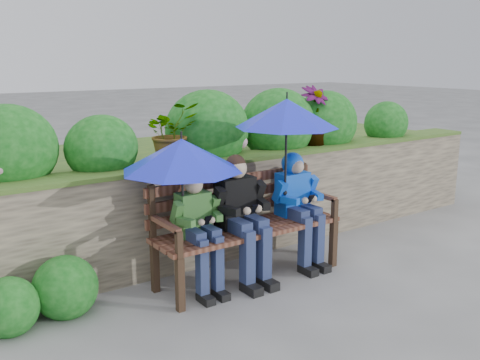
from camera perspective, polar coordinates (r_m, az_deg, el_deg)
ground at (r=4.97m, az=0.67°, el=-10.96°), size 60.00×60.00×0.00m
garden_backdrop at (r=6.12m, az=-8.04°, el=-0.71°), size 8.00×2.88×1.74m
park_bench at (r=4.96m, az=0.44°, el=-4.24°), size 1.82×0.53×0.96m
boy_left at (r=4.61m, az=-4.43°, el=-4.83°), size 0.43×0.49×1.06m
boy_middle at (r=4.81m, az=0.17°, el=-3.42°), size 0.51×0.59×1.17m
boy_right at (r=5.23m, az=6.22°, el=-1.96°), size 0.47×0.57×1.12m
umbrella_left at (r=4.43m, az=-6.23°, el=2.67°), size 1.03×1.03×0.71m
umbrella_right at (r=4.96m, az=5.00°, el=7.09°), size 0.97×0.97×0.97m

